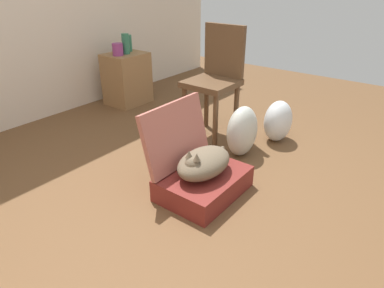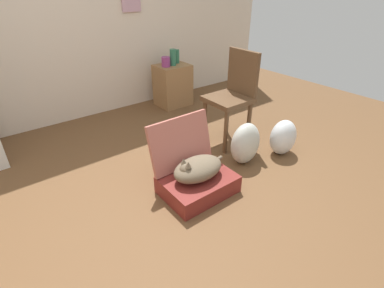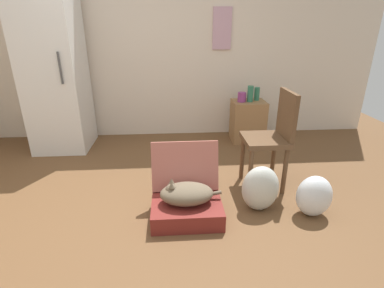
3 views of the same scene
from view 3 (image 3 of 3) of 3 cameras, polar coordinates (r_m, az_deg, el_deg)
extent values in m
plane|color=brown|center=(2.48, -10.10, -15.68)|extent=(7.68, 7.68, 0.00)
cube|color=beige|center=(4.23, -8.39, 19.06)|extent=(6.40, 0.12, 2.60)
cube|color=#C497AA|center=(4.20, 5.91, 21.57)|extent=(0.25, 0.02, 0.53)
cube|color=maroon|center=(2.50, -1.02, -12.80)|extent=(0.58, 0.44, 0.15)
cube|color=#B26356|center=(2.55, -1.36, -4.38)|extent=(0.58, 0.14, 0.43)
ellipsoid|color=brown|center=(2.42, -1.05, -9.70)|extent=(0.44, 0.28, 0.17)
sphere|color=brown|center=(2.39, -3.96, -9.02)|extent=(0.11, 0.11, 0.11)
cone|color=brown|center=(2.33, -4.00, -7.98)|extent=(0.05, 0.05, 0.05)
cone|color=brown|center=(2.39, -4.01, -7.27)|extent=(0.05, 0.05, 0.05)
cylinder|color=brown|center=(2.49, 3.49, -9.80)|extent=(0.20, 0.03, 0.07)
ellipsoid|color=silver|center=(2.61, 13.21, -8.46)|extent=(0.32, 0.21, 0.41)
ellipsoid|color=silver|center=(2.69, 22.76, -9.37)|extent=(0.30, 0.23, 0.37)
cube|color=silver|center=(4.05, -25.24, 12.52)|extent=(0.66, 0.67, 1.95)
cylinder|color=#4C4C4C|center=(3.64, -24.40, 13.36)|extent=(0.02, 0.02, 0.35)
cube|color=olive|center=(4.13, 10.85, 4.43)|extent=(0.44, 0.37, 0.56)
cylinder|color=#8C387A|center=(4.00, 9.73, 9.04)|extent=(0.11, 0.11, 0.13)
cylinder|color=#2D7051|center=(4.11, 12.56, 9.56)|extent=(0.07, 0.07, 0.18)
cylinder|color=#2D7051|center=(4.01, 11.34, 9.59)|extent=(0.08, 0.08, 0.21)
cylinder|color=brown|center=(3.07, 9.80, -2.70)|extent=(0.04, 0.04, 0.47)
cylinder|color=brown|center=(2.79, 11.34, -5.50)|extent=(0.04, 0.04, 0.47)
cylinder|color=brown|center=(3.17, 15.63, -2.46)|extent=(0.04, 0.04, 0.47)
cylinder|color=brown|center=(2.89, 17.69, -5.13)|extent=(0.04, 0.04, 0.47)
cube|color=brown|center=(2.88, 14.08, 0.79)|extent=(0.41, 0.41, 0.05)
cube|color=brown|center=(2.86, 18.10, 5.47)|extent=(0.04, 0.39, 0.44)
camera|label=1|loc=(1.75, -61.67, 5.02)|focal=31.90mm
camera|label=2|loc=(1.24, -69.16, 10.57)|focal=26.90mm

